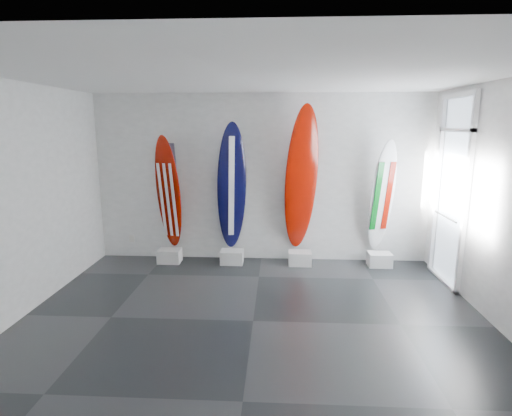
# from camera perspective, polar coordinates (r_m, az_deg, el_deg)

# --- Properties ---
(floor) EXTENTS (6.00, 6.00, 0.00)m
(floor) POSITION_cam_1_polar(r_m,az_deg,el_deg) (5.37, -0.40, -15.57)
(floor) COLOR black
(floor) RESTS_ON ground
(ceiling) EXTENTS (6.00, 6.00, 0.00)m
(ceiling) POSITION_cam_1_polar(r_m,az_deg,el_deg) (4.81, -0.45, 18.13)
(ceiling) COLOR white
(ceiling) RESTS_ON wall_back
(wall_back) EXTENTS (6.00, 0.00, 6.00)m
(wall_back) POSITION_cam_1_polar(r_m,az_deg,el_deg) (7.34, 0.78, 4.13)
(wall_back) COLOR silver
(wall_back) RESTS_ON ground
(wall_front) EXTENTS (6.00, 0.00, 6.00)m
(wall_front) POSITION_cam_1_polar(r_m,az_deg,el_deg) (2.48, -4.06, -11.00)
(wall_front) COLOR silver
(wall_front) RESTS_ON ground
(wall_left) EXTENTS (0.00, 5.00, 5.00)m
(wall_left) POSITION_cam_1_polar(r_m,az_deg,el_deg) (5.88, -31.06, 0.59)
(wall_left) COLOR silver
(wall_left) RESTS_ON ground
(wall_right) EXTENTS (0.00, 5.00, 5.00)m
(wall_right) POSITION_cam_1_polar(r_m,az_deg,el_deg) (5.57, 32.12, -0.05)
(wall_right) COLOR silver
(wall_right) RESTS_ON ground
(display_block_usa) EXTENTS (0.40, 0.30, 0.24)m
(display_block_usa) POSITION_cam_1_polar(r_m,az_deg,el_deg) (7.59, -12.02, -6.58)
(display_block_usa) COLOR silver
(display_block_usa) RESTS_ON floor
(surfboard_usa) EXTENTS (0.54, 0.47, 2.06)m
(surfboard_usa) POSITION_cam_1_polar(r_m,az_deg,el_deg) (7.41, -12.19, 2.09)
(surfboard_usa) COLOR #830B01
(surfboard_usa) RESTS_ON display_block_usa
(display_block_navy) EXTENTS (0.40, 0.30, 0.24)m
(display_block_navy) POSITION_cam_1_polar(r_m,az_deg,el_deg) (7.38, -3.40, -6.87)
(display_block_navy) COLOR silver
(display_block_navy) RESTS_ON floor
(surfboard_navy) EXTENTS (0.59, 0.46, 2.28)m
(surfboard_navy) POSITION_cam_1_polar(r_m,az_deg,el_deg) (7.18, -3.43, 2.93)
(surfboard_navy) COLOR black
(surfboard_navy) RESTS_ON display_block_navy
(display_block_swiss) EXTENTS (0.40, 0.30, 0.24)m
(display_block_swiss) POSITION_cam_1_polar(r_m,az_deg,el_deg) (7.34, 6.17, -7.01)
(display_block_swiss) COLOR silver
(display_block_swiss) RESTS_ON floor
(surfboard_swiss) EXTENTS (0.71, 0.65, 2.58)m
(surfboard_swiss) POSITION_cam_1_polar(r_m,az_deg,el_deg) (7.12, 6.37, 4.00)
(surfboard_swiss) COLOR #830B01
(surfboard_swiss) RESTS_ON display_block_swiss
(display_block_italy) EXTENTS (0.40, 0.30, 0.24)m
(display_block_italy) POSITION_cam_1_polar(r_m,az_deg,el_deg) (7.55, 16.94, -6.93)
(display_block_italy) COLOR silver
(display_block_italy) RESTS_ON floor
(surfboard_italy) EXTENTS (0.55, 0.52, 2.00)m
(surfboard_italy) POSITION_cam_1_polar(r_m,az_deg,el_deg) (7.38, 17.27, 1.54)
(surfboard_italy) COLOR white
(surfboard_italy) RESTS_ON display_block_italy
(wall_outlet) EXTENTS (0.09, 0.02, 0.13)m
(wall_outlet) POSITION_cam_1_polar(r_m,az_deg,el_deg) (8.03, -17.04, -4.11)
(wall_outlet) COLOR silver
(wall_outlet) RESTS_ON wall_back
(glass_door) EXTENTS (0.12, 1.16, 2.85)m
(glass_door) POSITION_cam_1_polar(r_m,az_deg,el_deg) (6.94, 25.75, 1.92)
(glass_door) COLOR white
(glass_door) RESTS_ON floor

